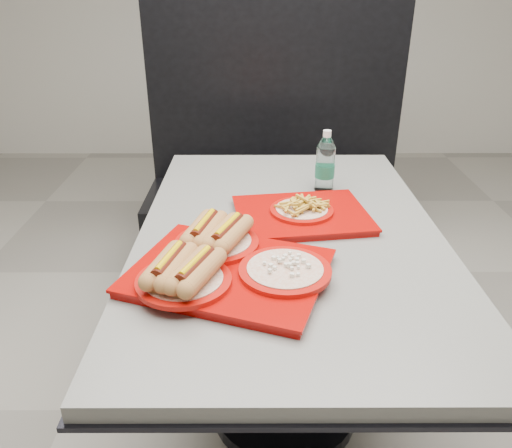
{
  "coord_description": "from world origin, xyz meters",
  "views": [
    {
      "loc": [
        -0.11,
        -1.34,
        1.43
      ],
      "look_at": [
        -0.1,
        -0.13,
        0.83
      ],
      "focal_mm": 35.0,
      "sensor_mm": 36.0,
      "label": 1
    }
  ],
  "objects_px": {
    "tray_far": "(302,212)",
    "booth_bench": "(275,194)",
    "tray_near": "(222,262)",
    "water_bottle": "(325,165)",
    "diner_table": "(288,275)"
  },
  "relations": [
    {
      "from": "tray_far",
      "to": "booth_bench",
      "type": "bearing_deg",
      "value": 92.31
    },
    {
      "from": "tray_near",
      "to": "tray_far",
      "type": "xyz_separation_m",
      "value": [
        0.23,
        0.33,
        -0.01
      ]
    },
    {
      "from": "booth_bench",
      "to": "water_bottle",
      "type": "distance_m",
      "value": 0.91
    },
    {
      "from": "booth_bench",
      "to": "tray_far",
      "type": "bearing_deg",
      "value": -87.69
    },
    {
      "from": "booth_bench",
      "to": "tray_far",
      "type": "relative_size",
      "value": 3.02
    },
    {
      "from": "diner_table",
      "to": "water_bottle",
      "type": "xyz_separation_m",
      "value": [
        0.14,
        0.31,
        0.26
      ]
    },
    {
      "from": "water_bottle",
      "to": "tray_far",
      "type": "bearing_deg",
      "value": -112.79
    },
    {
      "from": "tray_near",
      "to": "water_bottle",
      "type": "relative_size",
      "value": 2.61
    },
    {
      "from": "diner_table",
      "to": "booth_bench",
      "type": "height_order",
      "value": "booth_bench"
    },
    {
      "from": "booth_bench",
      "to": "tray_far",
      "type": "height_order",
      "value": "booth_bench"
    },
    {
      "from": "diner_table",
      "to": "water_bottle",
      "type": "distance_m",
      "value": 0.43
    },
    {
      "from": "diner_table",
      "to": "booth_bench",
      "type": "distance_m",
      "value": 1.11
    },
    {
      "from": "booth_bench",
      "to": "tray_near",
      "type": "bearing_deg",
      "value": -97.89
    },
    {
      "from": "booth_bench",
      "to": "diner_table",
      "type": "bearing_deg",
      "value": -90.0
    },
    {
      "from": "tray_far",
      "to": "water_bottle",
      "type": "height_order",
      "value": "water_bottle"
    }
  ]
}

